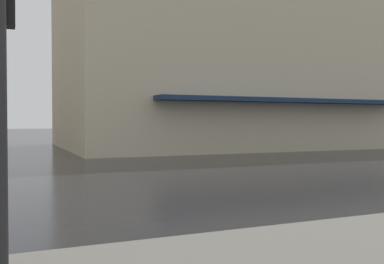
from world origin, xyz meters
name	(u,v)px	position (x,y,z in m)	size (l,w,h in m)	color
haussmann_block_corner	(224,16)	(20.19, -19.05, 9.63)	(16.60, 22.93, 19.67)	beige
traffic_signal_post	(0,38)	(-3.63, -3.98, 2.69)	(0.44, 0.30, 3.52)	#232326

